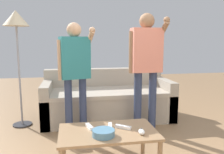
% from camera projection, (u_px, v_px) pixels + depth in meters
% --- Properties ---
extents(couch, '(2.06, 0.92, 0.79)m').
position_uv_depth(couch, '(107.00, 101.00, 3.84)').
color(couch, '#9E9384').
rests_on(couch, ground).
extents(coffee_table, '(0.92, 0.55, 0.43)m').
position_uv_depth(coffee_table, '(108.00, 136.00, 2.20)').
color(coffee_table, '#997551').
rests_on(coffee_table, ground).
extents(snack_bowl, '(0.20, 0.20, 0.06)m').
position_uv_depth(snack_bowl, '(104.00, 133.00, 2.06)').
color(snack_bowl, teal).
rests_on(snack_bowl, coffee_table).
extents(game_remote_nunchuk, '(0.06, 0.09, 0.05)m').
position_uv_depth(game_remote_nunchuk, '(142.00, 132.00, 2.11)').
color(game_remote_nunchuk, white).
rests_on(game_remote_nunchuk, coffee_table).
extents(floor_lamp, '(0.37, 0.37, 1.70)m').
position_uv_depth(floor_lamp, '(16.00, 26.00, 3.30)').
color(floor_lamp, '#2D2D33').
rests_on(floor_lamp, ground).
extents(player_left, '(0.48, 0.30, 1.50)m').
position_uv_depth(player_left, '(75.00, 66.00, 3.00)').
color(player_left, '#2D3856').
rests_on(player_left, ground).
extents(player_right, '(0.49, 0.32, 1.64)m').
position_uv_depth(player_right, '(146.00, 59.00, 3.12)').
color(player_right, '#2D3856').
rests_on(player_right, ground).
extents(game_remote_wand_near, '(0.15, 0.12, 0.03)m').
position_uv_depth(game_remote_wand_near, '(123.00, 127.00, 2.25)').
color(game_remote_wand_near, white).
rests_on(game_remote_wand_near, coffee_table).
extents(game_remote_wand_far, '(0.07, 0.15, 0.03)m').
position_uv_depth(game_remote_wand_far, '(89.00, 127.00, 2.26)').
color(game_remote_wand_far, white).
rests_on(game_remote_wand_far, coffee_table).
extents(game_remote_wand_spare, '(0.06, 0.16, 0.03)m').
position_uv_depth(game_remote_wand_spare, '(110.00, 126.00, 2.27)').
color(game_remote_wand_spare, white).
rests_on(game_remote_wand_spare, coffee_table).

